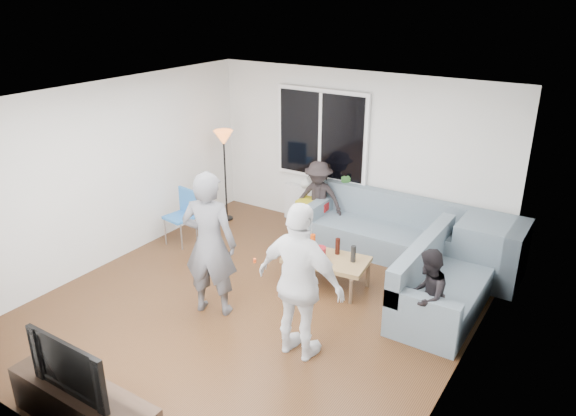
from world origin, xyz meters
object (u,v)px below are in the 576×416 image
Objects in this scene: sofa_back_section at (383,226)px; side_chair at (180,218)px; coffee_table at (326,271)px; spectator_back at (318,199)px; television at (76,363)px; spectator_right at (427,296)px; player_left at (210,244)px; floor_lamp at (225,176)px; tv_console at (84,407)px; player_right at (300,283)px; sofa_right_section at (448,277)px.

side_chair is at bearing -152.78° from sofa_back_section.
spectator_back is at bearing 123.79° from coffee_table.
television reaches higher than side_chair.
spectator_right reaches higher than side_chair.
television is at bearing -50.82° from side_chair.
coffee_table is 0.60× the size of player_left.
side_chair is at bearing -90.00° from floor_lamp.
sofa_back_section reaches higher than tv_console.
tv_console is at bearing -40.33° from spectator_right.
sofa_back_section is 2.09× the size of coffee_table.
player_left reaches higher than coffee_table.
player_right is at bearing -71.61° from coffee_table.
player_left is at bearing -100.12° from spectator_back.
player_left is 2.57m from spectator_right.
player_right is 2.25m from television.
spectator_right is 1.18× the size of television.
tv_console is (0.32, -4.80, -0.40)m from spectator_back.
spectator_back reaches higher than sofa_back_section.
floor_lamp reaches higher than coffee_table.
television reaches higher than sofa_back_section.
floor_lamp is 2.89m from player_left.
coffee_table is at bearing -142.47° from player_left.
player_left is at bearing -112.61° from sofa_back_section.
spectator_right is at bearing -17.66° from coffee_table.
sofa_back_section is 1.15× the size of sofa_right_section.
spectator_back is at bearing 93.86° from tv_console.
sofa_right_section is 1.10× the size of player_left.
sofa_right_section is 1.58m from coffee_table.
television is at bearing 63.93° from player_right.
tv_console is (1.95, -4.49, -0.56)m from floor_lamp.
spectator_right is at bearing -134.45° from player_right.
tv_console is (-1.07, -1.98, -0.66)m from player_right.
spectator_back reaches higher than television.
side_chair is 4.09m from spectator_right.
spectator_right is (1.05, 0.98, -0.32)m from player_right.
player_left reaches higher than floor_lamp.
player_left is at bearing -4.20° from player_right.
sofa_back_section is 1.36m from coffee_table.
sofa_back_section is at bearing 36.15° from side_chair.
spectator_back is (-2.44, 1.84, 0.06)m from spectator_right.
television is (-1.07, -1.98, -0.17)m from player_right.
coffee_table is 2.55m from side_chair.
floor_lamp is 3.93m from player_right.
spectator_back is at bearing 66.79° from sofa_right_section.
television is at bearing -40.33° from spectator_right.
floor_lamp is at bearing -174.18° from sofa_back_section.
player_left is at bearing 97.74° from tv_console.
player_left is 1.48× the size of spectator_back.
sofa_back_section is at bearing 5.82° from floor_lamp.
side_chair is at bearing -177.80° from coffee_table.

